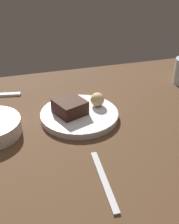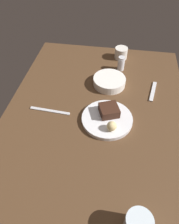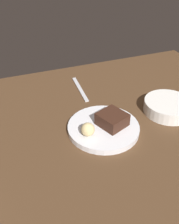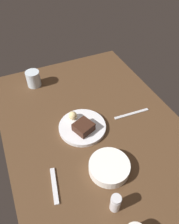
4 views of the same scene
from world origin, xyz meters
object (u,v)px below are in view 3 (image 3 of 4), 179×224
at_px(side_bowl, 168,107).
at_px(butter_knife, 79,89).
at_px(chocolate_cake_slice, 112,119).
at_px(bread_roll, 88,129).
at_px(dessert_plate, 103,128).

height_order(side_bowl, butter_knife, side_bowl).
bearing_deg(chocolate_cake_slice, side_bowl, 4.70).
height_order(bread_roll, side_bowl, bread_roll).
height_order(chocolate_cake_slice, side_bowl, chocolate_cake_slice).
bearing_deg(side_bowl, chocolate_cake_slice, -175.30).
xyz_separation_m(side_bowl, butter_knife, (-0.24, 0.25, -0.02)).
xyz_separation_m(dessert_plate, butter_knife, (0.01, 0.27, -0.01)).
relative_size(dessert_plate, side_bowl, 1.35).
bearing_deg(butter_knife, bread_roll, -10.50).
distance_m(dessert_plate, side_bowl, 0.25).
bearing_deg(chocolate_cake_slice, bread_roll, -167.58).
relative_size(dessert_plate, bread_roll, 5.46).
height_order(dessert_plate, bread_roll, bread_roll).
xyz_separation_m(dessert_plate, bread_roll, (-0.06, -0.02, 0.03)).
xyz_separation_m(bread_roll, butter_knife, (0.07, 0.29, -0.04)).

